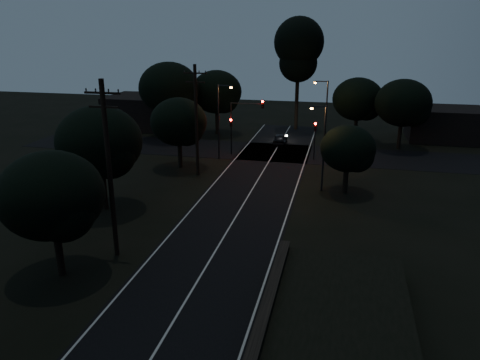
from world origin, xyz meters
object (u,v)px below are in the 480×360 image
at_px(signal_left, 231,130).
at_px(streetlight_c, 322,142).
at_px(car, 280,139).
at_px(signal_right, 315,134).
at_px(utility_pole_far, 196,119).
at_px(streetlight_b, 325,111).
at_px(streetlight_a, 220,117).
at_px(utility_pole_mid, 109,168).
at_px(signal_mast, 246,117).
at_px(tall_pine, 299,49).

bearing_deg(signal_left, streetlight_c, -43.76).
bearing_deg(car, signal_right, 125.38).
bearing_deg(utility_pole_far, streetlight_b, 46.70).
height_order(signal_left, streetlight_a, streetlight_a).
relative_size(utility_pole_mid, streetlight_c, 1.47).
height_order(utility_pole_far, signal_right, utility_pole_far).
height_order(utility_pole_mid, signal_left, utility_pole_mid).
xyz_separation_m(utility_pole_mid, signal_right, (10.60, 24.99, -2.90)).
xyz_separation_m(signal_right, car, (-4.52, 6.01, -2.19)).
xyz_separation_m(streetlight_b, car, (-5.23, 2.00, -3.99)).
height_order(utility_pole_far, streetlight_c, utility_pole_far).
height_order(signal_mast, car, signal_mast).
bearing_deg(car, streetlight_a, 54.49).
relative_size(streetlight_a, streetlight_c, 1.07).
distance_m(utility_pole_far, signal_right, 13.53).
distance_m(utility_pole_mid, streetlight_a, 23.04).
height_order(streetlight_a, streetlight_b, same).
xyz_separation_m(tall_pine, signal_left, (-5.60, -15.01, -7.98)).
distance_m(streetlight_a, streetlight_c, 13.72).
bearing_deg(utility_pole_far, streetlight_a, 83.41).
bearing_deg(signal_mast, streetlight_b, 25.99).
xyz_separation_m(signal_right, streetlight_a, (-9.91, -1.99, 1.80)).
height_order(utility_pole_mid, streetlight_c, utility_pole_mid).
bearing_deg(streetlight_a, signal_mast, 39.77).
bearing_deg(signal_left, signal_right, 0.00).
bearing_deg(streetlight_c, tall_pine, 100.93).
distance_m(utility_pole_far, streetlight_c, 12.05).
bearing_deg(streetlight_b, signal_right, -100.00).
bearing_deg(streetlight_a, signal_left, 70.41).
xyz_separation_m(streetlight_b, streetlight_c, (0.52, -14.00, -0.29)).
bearing_deg(streetlight_a, car, 56.03).
distance_m(utility_pole_far, streetlight_b, 16.51).
distance_m(signal_mast, car, 7.66).
height_order(signal_right, streetlight_c, streetlight_c).
relative_size(tall_pine, streetlight_b, 1.88).
bearing_deg(streetlight_c, streetlight_b, 92.14).
height_order(signal_left, car, signal_left).
xyz_separation_m(tall_pine, signal_right, (3.60, -15.01, -7.98)).
distance_m(signal_left, streetlight_b, 10.84).
bearing_deg(tall_pine, signal_right, -76.51).
bearing_deg(signal_mast, car, 63.49).
distance_m(utility_pole_mid, signal_right, 27.30).
bearing_deg(streetlight_a, streetlight_c, -35.69).
xyz_separation_m(signal_left, streetlight_c, (10.43, -9.99, 1.51)).
bearing_deg(signal_left, streetlight_a, -109.59).
bearing_deg(utility_pole_far, signal_right, 37.00).
relative_size(signal_left, streetlight_a, 0.51).
xyz_separation_m(streetlight_c, car, (-5.75, 16.00, -3.70)).
relative_size(signal_right, streetlight_c, 0.55).
height_order(streetlight_a, streetlight_c, streetlight_a).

